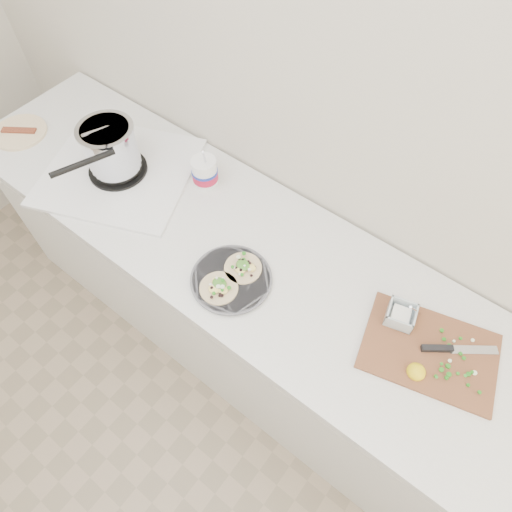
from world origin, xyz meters
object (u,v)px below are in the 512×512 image
Objects in this scene: stove at (114,156)px; taco_plate at (231,278)px; bacon_plate at (20,132)px; tub at (205,171)px; cutboard at (430,347)px.

stove is 0.70m from taco_plate.
bacon_plate is at bearing 168.34° from stove.
taco_plate is 1.25× the size of tub.
taco_plate is (0.68, -0.12, -0.07)m from stove.
cutboard reaches higher than bacon_plate.
tub is at bearing 159.45° from cutboard.
cutboard is at bearing 15.88° from taco_plate.
tub reaches higher than taco_plate.
taco_plate is 0.61× the size of cutboard.
bacon_plate is at bearing 179.29° from taco_plate.
stove reaches higher than taco_plate.
bacon_plate is (-0.52, -0.10, -0.08)m from stove.
cutboard is 1.85m from bacon_plate.
tub is at bearing 6.04° from stove.
bacon_plate is (-1.20, 0.01, -0.01)m from taco_plate.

